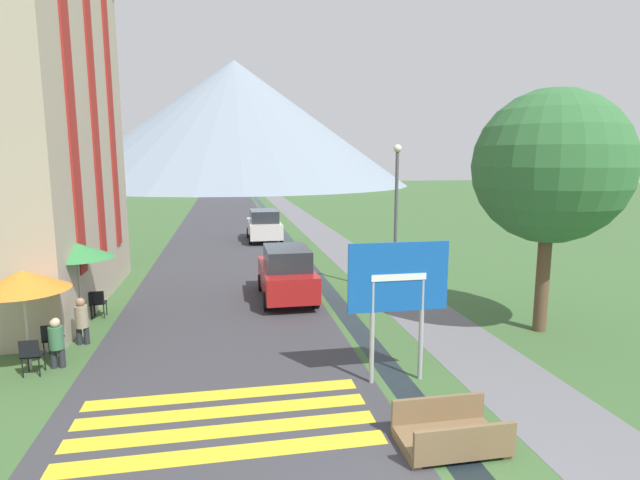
{
  "coord_description": "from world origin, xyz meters",
  "views": [
    {
      "loc": [
        -2.35,
        -5.43,
        4.76
      ],
      "look_at": [
        0.56,
        10.0,
        2.2
      ],
      "focal_mm": 28.0,
      "sensor_mm": 36.0,
      "label": 1
    }
  ],
  "objects_px": {
    "cafe_chair_middle": "(59,318)",
    "cafe_chair_nearest": "(31,354)",
    "footbridge": "(450,435)",
    "parked_car_far": "(264,225)",
    "cafe_umbrella_middle_green": "(77,251)",
    "tree_by_path": "(551,167)",
    "person_seated_far": "(82,319)",
    "road_sign": "(398,289)",
    "parked_car_near": "(287,273)",
    "cafe_umbrella_front_orange": "(22,280)",
    "cafe_chair_far_left": "(85,303)",
    "person_standing_terrace": "(61,294)",
    "person_seated_near": "(56,340)",
    "cafe_chair_near_left": "(52,338)",
    "cafe_chair_far_right": "(98,301)",
    "streetlamp": "(396,207)"
  },
  "relations": [
    {
      "from": "person_seated_far",
      "to": "tree_by_path",
      "type": "height_order",
      "value": "tree_by_path"
    },
    {
      "from": "road_sign",
      "to": "person_seated_near",
      "type": "height_order",
      "value": "road_sign"
    },
    {
      "from": "road_sign",
      "to": "parked_car_near",
      "type": "relative_size",
      "value": 0.77
    },
    {
      "from": "cafe_umbrella_middle_green",
      "to": "person_standing_terrace",
      "type": "distance_m",
      "value": 1.4
    },
    {
      "from": "person_seated_near",
      "to": "person_seated_far",
      "type": "relative_size",
      "value": 0.96
    },
    {
      "from": "person_seated_far",
      "to": "person_standing_terrace",
      "type": "xyz_separation_m",
      "value": [
        -0.88,
        1.42,
        0.31
      ]
    },
    {
      "from": "cafe_umbrella_front_orange",
      "to": "cafe_umbrella_middle_green",
      "type": "distance_m",
      "value": 2.7
    },
    {
      "from": "road_sign",
      "to": "person_seated_near",
      "type": "distance_m",
      "value": 7.84
    },
    {
      "from": "person_seated_near",
      "to": "person_standing_terrace",
      "type": "distance_m",
      "value": 2.99
    },
    {
      "from": "cafe_chair_near_left",
      "to": "person_standing_terrace",
      "type": "relative_size",
      "value": 0.5
    },
    {
      "from": "cafe_umbrella_front_orange",
      "to": "streetlamp",
      "type": "xyz_separation_m",
      "value": [
        10.36,
        4.81,
        1.02
      ]
    },
    {
      "from": "person_seated_far",
      "to": "person_standing_terrace",
      "type": "relative_size",
      "value": 0.73
    },
    {
      "from": "cafe_chair_near_left",
      "to": "cafe_umbrella_front_orange",
      "type": "relative_size",
      "value": 0.37
    },
    {
      "from": "parked_car_near",
      "to": "parked_car_far",
      "type": "distance_m",
      "value": 12.61
    },
    {
      "from": "person_seated_far",
      "to": "person_seated_near",
      "type": "bearing_deg",
      "value": -96.28
    },
    {
      "from": "parked_car_near",
      "to": "cafe_chair_far_right",
      "type": "xyz_separation_m",
      "value": [
        -5.84,
        -1.0,
        -0.39
      ]
    },
    {
      "from": "person_seated_far",
      "to": "streetlamp",
      "type": "xyz_separation_m",
      "value": [
        9.61,
        3.36,
        2.42
      ]
    },
    {
      "from": "cafe_chair_middle",
      "to": "cafe_umbrella_front_orange",
      "type": "height_order",
      "value": "cafe_umbrella_front_orange"
    },
    {
      "from": "cafe_chair_far_right",
      "to": "streetlamp",
      "type": "xyz_separation_m",
      "value": [
        9.75,
        1.12,
        2.59
      ]
    },
    {
      "from": "cafe_chair_far_left",
      "to": "person_seated_near",
      "type": "bearing_deg",
      "value": -77.31
    },
    {
      "from": "cafe_chair_near_left",
      "to": "parked_car_far",
      "type": "bearing_deg",
      "value": 63.0
    },
    {
      "from": "person_seated_far",
      "to": "cafe_umbrella_middle_green",
      "type": "bearing_deg",
      "value": 104.88
    },
    {
      "from": "cafe_chair_nearest",
      "to": "cafe_chair_middle",
      "type": "xyz_separation_m",
      "value": [
        -0.23,
        2.62,
        0.0
      ]
    },
    {
      "from": "cafe_chair_far_left",
      "to": "streetlamp",
      "type": "height_order",
      "value": "streetlamp"
    },
    {
      "from": "cafe_chair_near_left",
      "to": "cafe_chair_far_right",
      "type": "relative_size",
      "value": 1.0
    },
    {
      "from": "cafe_chair_near_left",
      "to": "person_seated_far",
      "type": "xyz_separation_m",
      "value": [
        0.46,
        0.83,
        0.17
      ]
    },
    {
      "from": "parked_car_near",
      "to": "cafe_umbrella_front_orange",
      "type": "xyz_separation_m",
      "value": [
        -6.46,
        -4.69,
        1.18
      ]
    },
    {
      "from": "cafe_chair_nearest",
      "to": "cafe_umbrella_front_orange",
      "type": "xyz_separation_m",
      "value": [
        -0.18,
        0.37,
        1.58
      ]
    },
    {
      "from": "footbridge",
      "to": "cafe_umbrella_middle_green",
      "type": "bearing_deg",
      "value": 136.07
    },
    {
      "from": "road_sign",
      "to": "person_seated_far",
      "type": "xyz_separation_m",
      "value": [
        -7.26,
        3.57,
        -1.37
      ]
    },
    {
      "from": "parked_car_far",
      "to": "cafe_umbrella_middle_green",
      "type": "bearing_deg",
      "value": -113.03
    },
    {
      "from": "person_seated_near",
      "to": "cafe_chair_far_right",
      "type": "bearing_deg",
      "value": 89.62
    },
    {
      "from": "person_seated_near",
      "to": "parked_car_far",
      "type": "bearing_deg",
      "value": 70.69
    },
    {
      "from": "cafe_umbrella_middle_green",
      "to": "parked_car_far",
      "type": "bearing_deg",
      "value": 66.97
    },
    {
      "from": "cafe_chair_nearest",
      "to": "parked_car_near",
      "type": "bearing_deg",
      "value": 47.78
    },
    {
      "from": "parked_car_far",
      "to": "road_sign",
      "type": "bearing_deg",
      "value": -86.01
    },
    {
      "from": "cafe_umbrella_middle_green",
      "to": "tree_by_path",
      "type": "height_order",
      "value": "tree_by_path"
    },
    {
      "from": "person_seated_far",
      "to": "cafe_chair_nearest",
      "type": "bearing_deg",
      "value": -107.51
    },
    {
      "from": "cafe_chair_middle",
      "to": "cafe_chair_nearest",
      "type": "bearing_deg",
      "value": -59.78
    },
    {
      "from": "parked_car_far",
      "to": "cafe_chair_near_left",
      "type": "height_order",
      "value": "parked_car_far"
    },
    {
      "from": "road_sign",
      "to": "cafe_chair_far_left",
      "type": "bearing_deg",
      "value": 143.51
    },
    {
      "from": "parked_car_near",
      "to": "person_seated_near",
      "type": "height_order",
      "value": "parked_car_near"
    },
    {
      "from": "footbridge",
      "to": "cafe_chair_nearest",
      "type": "height_order",
      "value": "cafe_chair_nearest"
    },
    {
      "from": "footbridge",
      "to": "person_seated_far",
      "type": "bearing_deg",
      "value": 139.94
    },
    {
      "from": "cafe_chair_far_right",
      "to": "tree_by_path",
      "type": "distance_m",
      "value": 13.51
    },
    {
      "from": "person_standing_terrace",
      "to": "cafe_chair_near_left",
      "type": "bearing_deg",
      "value": -79.5
    },
    {
      "from": "parked_car_near",
      "to": "person_standing_terrace",
      "type": "height_order",
      "value": "parked_car_near"
    },
    {
      "from": "cafe_chair_near_left",
      "to": "tree_by_path",
      "type": "distance_m",
      "value": 13.38
    },
    {
      "from": "cafe_umbrella_middle_green",
      "to": "cafe_chair_middle",
      "type": "bearing_deg",
      "value": -139.75
    },
    {
      "from": "person_standing_terrace",
      "to": "cafe_chair_far_left",
      "type": "bearing_deg",
      "value": 61.31
    }
  ]
}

